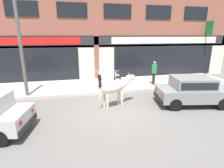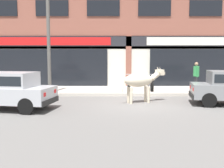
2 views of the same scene
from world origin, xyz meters
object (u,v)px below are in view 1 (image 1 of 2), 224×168
motorcycle_0 (100,80)px  pedestrian (154,70)px  car_0 (193,89)px  cow (115,87)px  motorcycle_1 (117,79)px  utility_pole (21,50)px

motorcycle_0 → pedestrian: bearing=-7.2°
car_0 → motorcycle_0: size_ratio=2.09×
cow → car_0: bearing=-8.5°
motorcycle_0 → motorcycle_1: same height
cow → car_0: cow is taller
car_0 → motorcycle_1: car_0 is taller
motorcycle_0 → utility_pole: utility_pole is taller
motorcycle_0 → motorcycle_1: size_ratio=1.00×
car_0 → pedestrian: (-0.51, 3.41, 0.33)m
pedestrian → utility_pole: (-7.97, -0.63, 1.53)m
cow → utility_pole: size_ratio=0.40×
motorcycle_1 → motorcycle_0: bearing=176.9°
utility_pole → motorcycle_0: bearing=14.4°
motorcycle_1 → cow: bearing=-105.9°
pedestrian → utility_pole: bearing=-175.4°
car_0 → motorcycle_0: bearing=137.2°
motorcycle_1 → utility_pole: bearing=-169.4°
cow → utility_pole: 5.35m
motorcycle_1 → utility_pole: utility_pole is taller
utility_pole → car_0: bearing=-18.1°
cow → motorcycle_0: 3.35m
motorcycle_0 → motorcycle_1: (1.22, -0.07, 0.00)m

